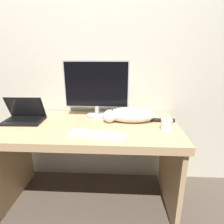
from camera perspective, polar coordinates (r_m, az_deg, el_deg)
The scene contains 8 objects.
wall_back at distance 1.85m, azimuth -5.89°, elevation 17.21°, with size 6.40×0.06×2.60m.
desk at distance 1.61m, azimuth -7.34°, elevation -9.05°, with size 1.48×0.71×0.75m.
monitor at distance 1.67m, azimuth -4.75°, elevation 7.34°, with size 0.58×0.19×0.50m.
laptop at distance 1.76m, azimuth -25.15°, elevation -1.25°, with size 0.32×0.22×0.21m.
external_keyboard at distance 1.33m, azimuth -4.58°, elevation -6.99°, with size 0.43×0.19×0.02m.
cat at distance 1.57m, azimuth 5.13°, elevation -0.86°, with size 0.60×0.16×0.13m.
coffee_mug at distance 1.47m, azimuth 16.28°, elevation -3.81°, with size 0.09×0.09×0.08m.
small_toy at distance 1.69m, azimuth 7.64°, elevation -0.74°, with size 0.07×0.07×0.07m.
Camera 1 is at (0.28, -1.06, 1.31)m, focal length 30.00 mm.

